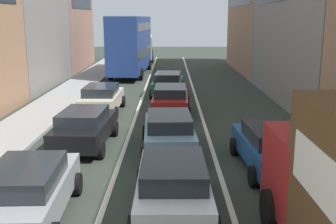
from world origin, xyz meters
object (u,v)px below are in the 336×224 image
at_px(bus_mid_queue_primary, 131,43).
at_px(bus_far_queue_secondary, 141,45).
at_px(sedan_left_lane_fourth, 102,98).
at_px(hatchback_centre_lane_third, 169,131).
at_px(sedan_centre_lane_fifth, 168,83).
at_px(sedan_centre_lane_second, 173,185).
at_px(sedan_right_lane_behind_truck, 271,146).
at_px(sedan_left_lane_third, 85,127).
at_px(coupe_centre_lane_fourth, 170,99).
at_px(wagon_left_lane_second, 28,190).

height_order(bus_mid_queue_primary, bus_far_queue_secondary, bus_mid_queue_primary).
bearing_deg(sedan_left_lane_fourth, hatchback_centre_lane_third, -150.37).
relative_size(sedan_left_lane_fourth, sedan_centre_lane_fifth, 0.98).
height_order(sedan_centre_lane_second, bus_far_queue_secondary, bus_far_queue_secondary).
distance_m(sedan_left_lane_fourth, sedan_right_lane_behind_truck, 10.92).
bearing_deg(sedan_left_lane_third, sedan_right_lane_behind_truck, -107.90).
xyz_separation_m(sedan_centre_lane_second, hatchback_centre_lane_third, (-0.13, 5.04, 0.00)).
bearing_deg(sedan_centre_lane_fifth, coupe_centre_lane_fourth, -174.36).
bearing_deg(bus_far_queue_secondary, hatchback_centre_lane_third, -177.18).
bearing_deg(sedan_left_lane_third, bus_far_queue_secondary, 2.53).
height_order(wagon_left_lane_second, hatchback_centre_lane_third, same).
relative_size(sedan_left_lane_fourth, bus_far_queue_secondary, 0.41).
xyz_separation_m(sedan_left_lane_fourth, sedan_right_lane_behind_truck, (7.00, -8.38, 0.00)).
xyz_separation_m(wagon_left_lane_second, sedan_right_lane_behind_truck, (6.87, 3.62, 0.00)).
bearing_deg(sedan_right_lane_behind_truck, bus_mid_queue_primary, 13.60).
xyz_separation_m(sedan_left_lane_fourth, sedan_centre_lane_fifth, (3.49, 5.17, 0.00)).
height_order(coupe_centre_lane_fourth, sedan_centre_lane_fifth, same).
height_order(coupe_centre_lane_fourth, bus_mid_queue_primary, bus_mid_queue_primary).
bearing_deg(wagon_left_lane_second, sedan_right_lane_behind_truck, -64.73).
xyz_separation_m(wagon_left_lane_second, sedan_left_lane_third, (0.16, 6.09, 0.00)).
height_order(sedan_left_lane_third, coupe_centre_lane_fourth, same).
xyz_separation_m(coupe_centre_lane_fourth, bus_far_queue_secondary, (-3.49, 28.08, 0.96)).
bearing_deg(sedan_centre_lane_fifth, sedan_centre_lane_second, -175.22).
bearing_deg(bus_far_queue_secondary, bus_mid_queue_primary, 177.15).
height_order(sedan_centre_lane_second, sedan_left_lane_fourth, same).
bearing_deg(sedan_centre_lane_second, sedan_right_lane_behind_truck, -45.91).
relative_size(sedan_left_lane_fourth, sedan_right_lane_behind_truck, 0.99).
distance_m(wagon_left_lane_second, sedan_left_lane_fourth, 11.99).
height_order(hatchback_centre_lane_third, sedan_left_lane_fourth, same).
bearing_deg(bus_mid_queue_primary, sedan_right_lane_behind_truck, -160.81).
bearing_deg(hatchback_centre_lane_third, coupe_centre_lane_fourth, -3.03).
xyz_separation_m(sedan_left_lane_third, sedan_centre_lane_fifth, (3.20, 11.08, 0.00)).
bearing_deg(coupe_centre_lane_fourth, sedan_right_lane_behind_truck, -156.46).
bearing_deg(sedan_left_lane_fourth, sedan_left_lane_third, -176.32).
bearing_deg(bus_far_queue_secondary, sedan_left_lane_third, 177.34).
height_order(sedan_left_lane_fourth, sedan_right_lane_behind_truck, same).
distance_m(sedan_centre_lane_second, wagon_left_lane_second, 3.62).
bearing_deg(coupe_centre_lane_fourth, bus_mid_queue_primary, 14.27).
bearing_deg(coupe_centre_lane_fourth, sedan_centre_lane_second, -178.34).
relative_size(sedan_left_lane_fourth, bus_mid_queue_primary, 0.41).
bearing_deg(sedan_centre_lane_fifth, wagon_left_lane_second, 172.89).
relative_size(hatchback_centre_lane_third, bus_far_queue_secondary, 0.41).
height_order(hatchback_centre_lane_third, sedan_right_lane_behind_truck, same).
xyz_separation_m(sedan_left_lane_fourth, bus_far_queue_secondary, (0.16, 27.89, 0.96)).
bearing_deg(wagon_left_lane_second, sedan_centre_lane_fifth, -13.57).
xyz_separation_m(sedan_centre_lane_fifth, bus_far_queue_secondary, (-3.33, 22.72, 0.96)).
relative_size(sedan_left_lane_third, sedan_right_lane_behind_truck, 1.00).
distance_m(sedan_left_lane_third, bus_far_queue_secondary, 33.81).
distance_m(coupe_centre_lane_fourth, sedan_right_lane_behind_truck, 8.84).
bearing_deg(hatchback_centre_lane_third, sedan_left_lane_third, 76.36).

